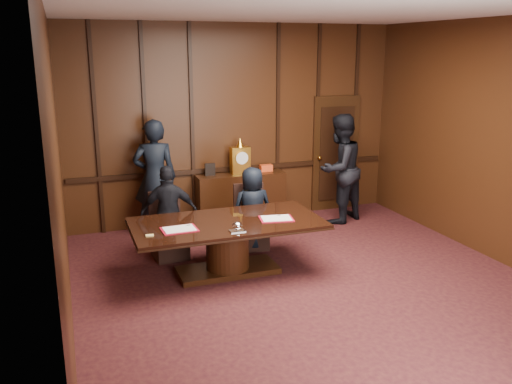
# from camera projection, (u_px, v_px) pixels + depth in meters

# --- Properties ---
(room) EXTENTS (7.00, 7.04, 3.50)m
(room) POSITION_uv_depth(u_px,v_px,m) (324.00, 161.00, 6.63)
(room) COLOR black
(room) RESTS_ON ground
(sideboard) EXTENTS (1.60, 0.45, 1.54)m
(sideboard) POSITION_uv_depth(u_px,v_px,m) (240.00, 196.00, 9.76)
(sideboard) COLOR black
(sideboard) RESTS_ON ground
(conference_table) EXTENTS (2.62, 1.32, 0.76)m
(conference_table) POSITION_uv_depth(u_px,v_px,m) (227.00, 238.00, 7.50)
(conference_table) COLOR black
(conference_table) RESTS_ON ground
(folder_left) EXTENTS (0.47, 0.34, 0.02)m
(folder_left) POSITION_uv_depth(u_px,v_px,m) (179.00, 229.00, 7.07)
(folder_left) COLOR #AD0F26
(folder_left) RESTS_ON conference_table
(folder_right) EXTENTS (0.51, 0.41, 0.02)m
(folder_right) POSITION_uv_depth(u_px,v_px,m) (276.00, 219.00, 7.52)
(folder_right) COLOR #AD0F26
(folder_right) RESTS_ON conference_table
(inkstand) EXTENTS (0.20, 0.14, 0.12)m
(inkstand) POSITION_uv_depth(u_px,v_px,m) (237.00, 227.00, 7.01)
(inkstand) COLOR white
(inkstand) RESTS_ON conference_table
(notepad) EXTENTS (0.11, 0.08, 0.01)m
(notepad) POSITION_uv_depth(u_px,v_px,m) (150.00, 235.00, 6.84)
(notepad) COLOR #E0C06D
(notepad) RESTS_ON conference_table
(chair_left) EXTENTS (0.52, 0.52, 0.99)m
(chair_left) POSITION_uv_depth(u_px,v_px,m) (169.00, 238.00, 8.13)
(chair_left) COLOR black
(chair_left) RESTS_ON ground
(chair_right) EXTENTS (0.53, 0.53, 0.99)m
(chair_right) POSITION_uv_depth(u_px,v_px,m) (251.00, 229.00, 8.56)
(chair_right) COLOR black
(chair_right) RESTS_ON ground
(signatory_left) EXTENTS (0.88, 0.47, 1.43)m
(signatory_left) POSITION_uv_depth(u_px,v_px,m) (169.00, 213.00, 7.96)
(signatory_left) COLOR black
(signatory_left) RESTS_ON ground
(signatory_right) EXTENTS (0.64, 0.42, 1.31)m
(signatory_right) POSITION_uv_depth(u_px,v_px,m) (252.00, 208.00, 8.40)
(signatory_right) COLOR black
(signatory_right) RESTS_ON ground
(witness_left) EXTENTS (0.77, 0.57, 1.96)m
(witness_left) POSITION_uv_depth(u_px,v_px,m) (155.00, 178.00, 8.98)
(witness_left) COLOR black
(witness_left) RESTS_ON ground
(witness_right) EXTENTS (1.17, 1.07, 1.96)m
(witness_right) POSITION_uv_depth(u_px,v_px,m) (340.00, 169.00, 9.68)
(witness_right) COLOR black
(witness_right) RESTS_ON ground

